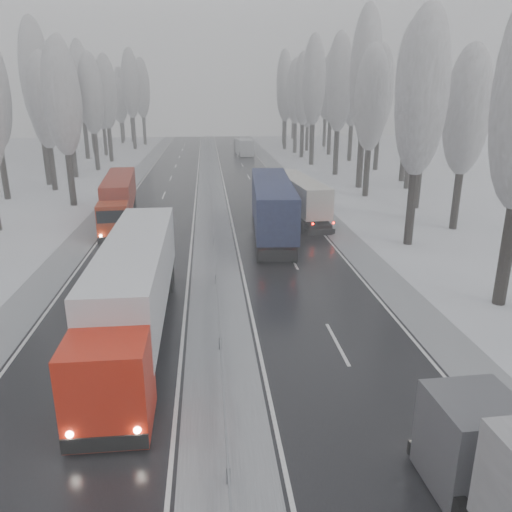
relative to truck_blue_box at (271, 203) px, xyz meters
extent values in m
cube|color=black|center=(0.65, -0.63, -2.60)|extent=(7.50, 200.00, 0.03)
cube|color=black|center=(-9.85, -0.63, -2.60)|extent=(7.50, 200.00, 0.03)
cube|color=#A5A9AE|center=(-4.60, -0.63, -2.59)|extent=(3.00, 200.00, 0.04)
cube|color=#A5A9AE|center=(5.60, -0.63, -2.59)|extent=(2.40, 200.00, 0.04)
cube|color=#A5A9AE|center=(-14.80, -0.63, -2.59)|extent=(2.40, 200.00, 0.04)
cube|color=slate|center=(-4.60, -0.63, -2.01)|extent=(0.06, 200.00, 0.32)
cube|color=slate|center=(-4.60, -2.63, -2.31)|extent=(0.12, 0.12, 0.60)
cube|color=slate|center=(-4.60, 29.37, -2.31)|extent=(0.12, 0.12, 0.60)
cylinder|color=black|center=(10.43, -14.96, 0.19)|extent=(0.68, 0.68, 5.60)
cylinder|color=black|center=(9.90, -3.60, 0.20)|extent=(0.68, 0.68, 5.62)
ellipsoid|color=gray|center=(9.90, -3.60, 8.22)|extent=(3.60, 3.60, 11.48)
cylinder|color=black|center=(15.42, 0.40, -0.14)|extent=(0.64, 0.64, 4.94)
ellipsoid|color=gray|center=(15.42, 0.40, 6.91)|extent=(3.60, 3.60, 10.09)
cylinder|color=black|center=(13.29, 4.54, 0.05)|extent=(0.66, 0.66, 5.32)
ellipsoid|color=gray|center=(13.29, 4.54, 7.65)|extent=(3.60, 3.60, 10.88)
cylinder|color=black|center=(15.52, 8.54, 0.54)|extent=(0.72, 0.72, 6.31)
ellipsoid|color=gray|center=(15.52, 8.54, 9.56)|extent=(3.60, 3.60, 12.90)
cylinder|color=black|center=(12.42, 14.97, 0.07)|extent=(0.67, 0.67, 5.38)
ellipsoid|color=gray|center=(12.42, 14.97, 7.75)|extent=(3.60, 3.60, 10.98)
cylinder|color=black|center=(18.70, 18.97, -0.32)|extent=(0.62, 0.62, 4.59)
ellipsoid|color=gray|center=(18.70, 18.97, 6.25)|extent=(3.60, 3.60, 9.39)
cylinder|color=black|center=(13.29, 20.39, 0.86)|extent=(0.76, 0.76, 6.95)
ellipsoid|color=gray|center=(13.29, 20.39, 10.78)|extent=(3.60, 3.60, 14.19)
cylinder|color=black|center=(20.21, 24.39, 0.68)|extent=(0.74, 0.74, 6.59)
ellipsoid|color=gray|center=(20.21, 24.39, 10.10)|extent=(3.60, 3.60, 13.46)
cylinder|color=black|center=(12.96, 30.64, 0.57)|extent=(0.72, 0.72, 6.37)
ellipsoid|color=gray|center=(12.96, 30.64, 9.67)|extent=(3.60, 3.60, 13.01)
cylinder|color=black|center=(20.11, 34.64, 0.37)|extent=(0.70, 0.70, 5.97)
ellipsoid|color=gray|center=(20.11, 34.64, 8.90)|extent=(3.60, 3.60, 12.20)
cylinder|color=black|center=(11.74, 41.32, 0.71)|extent=(0.74, 0.74, 6.65)
ellipsoid|color=gray|center=(11.74, 41.32, 10.22)|extent=(3.60, 3.60, 13.59)
cylinder|color=black|center=(19.11, 45.32, 0.45)|extent=(0.71, 0.71, 6.14)
ellipsoid|color=gray|center=(19.11, 45.32, 9.22)|extent=(3.60, 3.60, 12.54)
cylinder|color=black|center=(11.96, 51.07, 0.41)|extent=(0.71, 0.71, 6.05)
ellipsoid|color=gray|center=(11.96, 51.07, 9.06)|extent=(3.60, 3.60, 12.37)
cylinder|color=black|center=(17.87, 55.07, 0.53)|extent=(0.72, 0.72, 6.30)
ellipsoid|color=gray|center=(17.87, 55.07, 9.53)|extent=(3.60, 3.60, 12.87)
cylinder|color=black|center=(12.03, 58.58, 0.32)|extent=(0.70, 0.70, 5.88)
ellipsoid|color=gray|center=(12.03, 58.58, 8.72)|extent=(3.60, 3.60, 12.00)
cylinder|color=black|center=(15.16, 62.58, -0.19)|extent=(0.64, 0.64, 4.86)
ellipsoid|color=gray|center=(15.16, 62.58, 6.75)|extent=(3.60, 3.60, 9.92)
cylinder|color=black|center=(11.13, 65.69, 0.37)|extent=(0.70, 0.70, 5.98)
ellipsoid|color=gray|center=(11.13, 65.69, 8.91)|extent=(3.60, 3.60, 12.21)
cylinder|color=black|center=(20.34, 69.69, 0.48)|extent=(0.71, 0.71, 6.19)
ellipsoid|color=gray|center=(20.34, 69.69, 9.32)|extent=(3.60, 3.60, 12.64)
cylinder|color=black|center=(12.43, 75.53, 0.81)|extent=(0.75, 0.75, 6.86)
ellipsoid|color=gray|center=(12.43, 75.53, 10.61)|extent=(3.60, 3.60, 14.01)
cylinder|color=black|center=(19.42, 79.53, 0.16)|extent=(0.68, 0.68, 5.55)
ellipsoid|color=gray|center=(19.42, 79.53, 8.09)|extent=(3.60, 3.60, 11.33)
cylinder|color=black|center=(14.13, 86.10, 0.43)|extent=(0.71, 0.71, 6.09)
ellipsoid|color=gray|center=(14.13, 86.10, 9.14)|extent=(3.60, 3.60, 12.45)
cylinder|color=black|center=(16.94, 90.10, 0.13)|extent=(0.67, 0.67, 5.49)
ellipsoid|color=gray|center=(16.94, 90.10, 7.97)|extent=(3.60, 3.60, 11.21)
cylinder|color=black|center=(-18.55, 13.10, 0.10)|extent=(0.67, 0.67, 5.44)
ellipsoid|color=gray|center=(-18.55, 13.10, 7.87)|extent=(3.60, 3.60, 11.11)
cylinder|color=black|center=(-26.45, 17.10, 0.25)|extent=(0.69, 0.69, 5.72)
cylinder|color=black|center=(-22.87, 22.09, 0.00)|extent=(0.66, 0.66, 5.23)
ellipsoid|color=gray|center=(-22.87, 22.09, 7.46)|extent=(3.60, 3.60, 10.68)
cylinder|color=black|center=(-24.66, 26.09, 0.69)|extent=(0.74, 0.74, 6.60)
ellipsoid|color=gray|center=(-24.66, 26.09, 10.12)|extent=(3.60, 3.60, 13.49)
cylinder|color=black|center=(-22.76, 31.72, -0.03)|extent=(0.65, 0.65, 5.16)
ellipsoid|color=gray|center=(-22.76, 31.72, 7.34)|extent=(3.60, 3.60, 10.54)
cylinder|color=black|center=(-24.15, 35.72, 0.28)|extent=(0.69, 0.69, 5.79)
ellipsoid|color=gray|center=(-24.15, 35.72, 8.56)|extent=(3.60, 3.60, 11.84)
cylinder|color=black|center=(-21.18, 38.48, 0.21)|extent=(0.68, 0.68, 5.64)
ellipsoid|color=gray|center=(-21.18, 38.48, 8.27)|extent=(3.60, 3.60, 11.53)
cylinder|color=black|center=(-26.02, 42.48, 0.66)|extent=(0.73, 0.73, 6.56)
ellipsoid|color=gray|center=(-26.02, 42.48, 10.03)|extent=(3.60, 3.60, 13.40)
cylinder|color=black|center=(-20.93, 48.56, 0.28)|extent=(0.69, 0.69, 5.79)
ellipsoid|color=gray|center=(-20.93, 48.56, 8.56)|extent=(3.60, 3.60, 11.84)
cylinder|color=black|center=(-25.69, 52.56, 0.71)|extent=(0.74, 0.74, 6.65)
ellipsoid|color=gray|center=(-25.69, 52.56, 10.20)|extent=(3.60, 3.60, 13.58)
cylinder|color=black|center=(-23.53, 57.91, -0.05)|extent=(0.65, 0.65, 5.12)
ellipsoid|color=gray|center=(-23.53, 57.91, 7.26)|extent=(3.60, 3.60, 10.46)
cylinder|color=black|center=(-26.42, 61.91, 0.30)|extent=(0.69, 0.69, 5.84)
ellipsoid|color=gray|center=(-26.42, 61.91, 8.64)|extent=(3.60, 3.60, 11.92)
cylinder|color=black|center=(-19.68, 68.70, 0.72)|extent=(0.74, 0.74, 6.67)
ellipsoid|color=gray|center=(-19.68, 68.70, 10.25)|extent=(3.60, 3.60, 13.63)
cylinder|color=black|center=(-28.80, 72.70, 0.54)|extent=(0.72, 0.72, 6.31)
ellipsoid|color=gray|center=(-28.80, 72.70, 9.55)|extent=(3.60, 3.60, 12.88)
cylinder|color=black|center=(-18.65, 78.09, 0.53)|extent=(0.72, 0.72, 6.29)
ellipsoid|color=gray|center=(-18.65, 78.09, 9.51)|extent=(3.60, 3.60, 12.84)
cylinder|color=black|center=(-24.27, 82.09, -0.19)|extent=(0.64, 0.64, 4.86)
ellipsoid|color=gray|center=(-24.27, 82.09, 6.75)|extent=(3.60, 3.60, 9.92)
cylinder|color=black|center=(-22.16, 84.68, 0.70)|extent=(0.74, 0.74, 6.63)
ellipsoid|color=gray|center=(-22.16, 84.68, 10.17)|extent=(3.60, 3.60, 13.54)
cylinder|color=black|center=(-24.94, 88.68, 0.28)|extent=(0.69, 0.69, 5.79)
ellipsoid|color=gray|center=(-24.94, 88.68, 8.54)|extent=(3.60, 3.60, 11.82)
cube|color=#494A4E|center=(2.15, -27.95, -1.10)|extent=(2.39, 2.48, 2.75)
cube|color=black|center=(2.10, -26.80, -0.46)|extent=(2.11, 0.18, 0.92)
cube|color=black|center=(2.09, -26.71, -2.20)|extent=(2.30, 0.23, 0.46)
sphere|color=white|center=(1.22, -26.72, -1.83)|extent=(0.20, 0.20, 0.20)
sphere|color=white|center=(2.96, -26.65, -1.83)|extent=(0.20, 0.20, 0.20)
cube|color=navy|center=(0.51, 7.30, -0.81)|extent=(2.92, 3.02, 3.28)
cube|color=black|center=(0.60, 8.66, -0.05)|extent=(2.51, 0.28, 1.09)
cube|color=black|center=(0.61, 8.77, -2.12)|extent=(2.74, 0.35, 0.55)
cube|color=#131536|center=(-0.08, -1.20, 0.34)|extent=(3.77, 14.36, 3.06)
cube|color=black|center=(-0.58, -8.34, -2.01)|extent=(2.52, 0.31, 0.49)
cube|color=black|center=(-0.36, -5.13, -1.79)|extent=(2.82, 6.16, 0.49)
cube|color=black|center=(-0.54, -7.74, -2.23)|extent=(2.51, 0.24, 0.66)
cylinder|color=black|center=(-0.70, 6.51, -2.05)|extent=(0.46, 1.16, 1.14)
cylinder|color=black|center=(1.59, 6.35, -2.05)|extent=(0.46, 1.16, 1.14)
cylinder|color=black|center=(-1.53, -5.48, -2.05)|extent=(0.46, 1.16, 1.14)
cylinder|color=black|center=(0.76, -5.64, -2.05)|extent=(0.46, 1.16, 1.14)
cylinder|color=black|center=(-1.63, -6.90, -2.05)|extent=(0.46, 1.16, 1.14)
cylinder|color=black|center=(0.66, -7.06, -2.05)|extent=(0.46, 1.16, 1.14)
sphere|color=#FF0C05|center=(-1.62, -8.35, -1.14)|extent=(0.22, 0.22, 0.22)
sphere|color=#FF0C05|center=(0.45, -8.49, -1.14)|extent=(0.22, 0.22, 0.22)
sphere|color=white|center=(-0.42, 8.87, -1.69)|extent=(0.24, 0.24, 0.24)
sphere|color=white|center=(1.65, 8.73, -1.69)|extent=(0.24, 0.24, 0.24)
cube|color=#BBB7A6|center=(2.61, 12.16, -1.16)|extent=(2.42, 2.50, 2.65)
cube|color=black|center=(2.51, 13.26, -0.54)|extent=(2.03, 0.28, 0.88)
cube|color=black|center=(2.50, 13.35, -2.22)|extent=(2.21, 0.34, 0.44)
cube|color=beige|center=(3.26, 5.29, -0.23)|extent=(3.32, 11.66, 2.48)
cube|color=black|center=(3.80, -0.48, -2.13)|extent=(2.04, 0.30, 0.40)
cube|color=black|center=(3.56, 2.12, -1.95)|extent=(2.39, 5.03, 0.40)
cube|color=black|center=(3.76, 0.01, -2.30)|extent=(2.03, 0.24, 0.53)
cylinder|color=black|center=(1.75, 11.37, -2.15)|extent=(0.39, 0.94, 0.92)
cylinder|color=black|center=(3.60, 11.54, -2.15)|extent=(0.39, 0.94, 0.92)
cylinder|color=black|center=(2.67, 1.68, -2.15)|extent=(0.39, 0.94, 0.92)
cylinder|color=black|center=(4.52, 1.86, -2.15)|extent=(0.39, 0.94, 0.92)
cylinder|color=black|center=(2.77, 0.54, -2.15)|extent=(0.39, 0.94, 0.92)
cylinder|color=black|center=(4.62, 0.71, -2.15)|extent=(0.39, 0.94, 0.92)
sphere|color=#FF0C05|center=(2.97, -0.62, -1.42)|extent=(0.18, 0.18, 0.18)
sphere|color=#FF0C05|center=(4.64, -0.46, -1.42)|extent=(0.18, 0.18, 0.18)
sphere|color=white|center=(1.66, 13.29, -1.86)|extent=(0.19, 0.19, 0.19)
sphere|color=white|center=(3.33, 13.45, -1.86)|extent=(0.19, 0.19, 0.19)
cube|color=silver|center=(1.92, 54.24, -1.01)|extent=(3.10, 6.63, 2.78)
cube|color=#595959|center=(1.53, 58.07, -1.28)|extent=(2.64, 2.16, 2.46)
cylinder|color=black|center=(0.55, 57.11, -2.13)|extent=(0.42, 0.99, 0.96)
cylinder|color=black|center=(2.68, 57.33, -2.13)|extent=(0.42, 0.99, 0.96)
cylinder|color=black|center=(1.07, 52.01, -2.13)|extent=(0.42, 0.99, 0.96)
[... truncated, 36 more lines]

